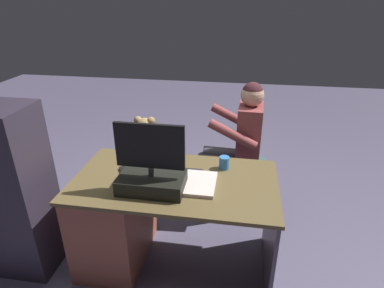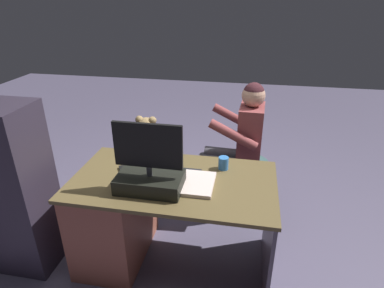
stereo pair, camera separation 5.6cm
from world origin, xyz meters
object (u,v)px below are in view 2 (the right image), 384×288
object	(u,v)px
keyboard	(170,173)
cup	(223,163)
teddy_bear	(147,137)
tv_remote	(123,171)
person	(239,138)
desk	(127,213)
monitor	(150,173)
computer_mouse	(126,168)
office_chair_teddy	(149,174)
visitor_chair	(246,180)

from	to	relation	value
keyboard	cup	xyz separation A→B (m)	(-0.35, -0.14, 0.04)
teddy_bear	tv_remote	bearing A→B (deg)	94.89
cup	person	xyz separation A→B (m)	(-0.08, -0.58, -0.05)
keyboard	person	size ratio (longest dim) A/B	0.35
desk	monitor	xyz separation A→B (m)	(-0.24, 0.13, 0.44)
monitor	keyboard	bearing A→B (deg)	-111.95
keyboard	cup	size ratio (longest dim) A/B	4.57
computer_mouse	office_chair_teddy	size ratio (longest dim) A/B	0.20
tv_remote	person	size ratio (longest dim) A/B	0.13
teddy_bear	person	bearing A→B (deg)	-178.25
desk	keyboard	world-z (taller)	keyboard
monitor	keyboard	size ratio (longest dim) A/B	1.07
keyboard	person	xyz separation A→B (m)	(-0.44, -0.72, -0.01)
office_chair_teddy	tv_remote	bearing A→B (deg)	94.98
office_chair_teddy	visitor_chair	bearing A→B (deg)	-177.37
monitor	office_chair_teddy	world-z (taller)	monitor
computer_mouse	cup	size ratio (longest dim) A/B	1.04
keyboard	office_chair_teddy	distance (m)	0.90
desk	cup	world-z (taller)	cup
teddy_bear	keyboard	bearing A→B (deg)	119.47
computer_mouse	visitor_chair	bearing A→B (deg)	-139.09
cup	office_chair_teddy	xyz separation A→B (m)	(0.74, -0.54, -0.49)
desk	cup	size ratio (longest dim) A/B	14.96
cup	teddy_bear	xyz separation A→B (m)	(0.74, -0.55, -0.11)
monitor	teddy_bear	world-z (taller)	monitor
teddy_bear	computer_mouse	bearing A→B (deg)	95.78
computer_mouse	office_chair_teddy	world-z (taller)	computer_mouse
desk	computer_mouse	bearing A→B (deg)	-91.42
desk	visitor_chair	distance (m)	1.16
desk	cup	bearing A→B (deg)	-162.97
desk	keyboard	bearing A→B (deg)	-168.06
cup	monitor	bearing A→B (deg)	38.01
teddy_bear	person	world-z (taller)	person
computer_mouse	tv_remote	xyz separation A→B (m)	(0.01, 0.02, -0.01)
tv_remote	teddy_bear	bearing A→B (deg)	-116.20
monitor	tv_remote	xyz separation A→B (m)	(0.25, -0.16, -0.10)
keyboard	visitor_chair	xyz separation A→B (m)	(-0.53, -0.72, -0.44)
monitor	visitor_chair	size ratio (longest dim) A/B	0.94
keyboard	visitor_chair	bearing A→B (deg)	-126.35
tv_remote	person	xyz separation A→B (m)	(-0.77, -0.76, -0.01)
visitor_chair	tv_remote	bearing A→B (deg)	41.54
keyboard	visitor_chair	distance (m)	0.99
teddy_bear	visitor_chair	world-z (taller)	teddy_bear
tv_remote	monitor	bearing A→B (deg)	115.67
tv_remote	teddy_bear	distance (m)	0.74
monitor	tv_remote	size ratio (longest dim) A/B	3.00
cup	tv_remote	bearing A→B (deg)	14.68
office_chair_teddy	desk	bearing A→B (deg)	95.37
computer_mouse	tv_remote	world-z (taller)	computer_mouse
keyboard	monitor	bearing A→B (deg)	68.05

